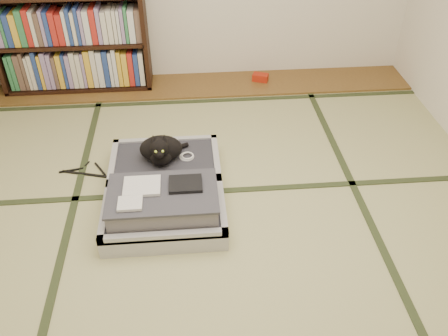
{
  "coord_description": "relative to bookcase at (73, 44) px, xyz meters",
  "views": [
    {
      "loc": [
        -0.17,
        -2.18,
        2.23
      ],
      "look_at": [
        0.05,
        0.35,
        0.25
      ],
      "focal_mm": 38.0,
      "sensor_mm": 36.0,
      "label": 1
    }
  ],
  "objects": [
    {
      "name": "suitcase",
      "position": [
        0.84,
        -1.77,
        -0.34
      ],
      "size": [
        0.79,
        1.06,
        0.31
      ],
      "color": "#AFAFB4",
      "rests_on": "floor"
    },
    {
      "name": "floor",
      "position": [
        1.2,
        -2.07,
        -0.45
      ],
      "size": [
        4.5,
        4.5,
        0.0
      ],
      "primitive_type": "plane",
      "color": "tan",
      "rests_on": "ground"
    },
    {
      "name": "wood_strip",
      "position": [
        1.2,
        -0.07,
        -0.44
      ],
      "size": [
        4.0,
        0.5,
        0.02
      ],
      "primitive_type": "cube",
      "color": "brown",
      "rests_on": "ground"
    },
    {
      "name": "cat",
      "position": [
        0.82,
        -1.48,
        -0.19
      ],
      "size": [
        0.35,
        0.36,
        0.28
      ],
      "color": "black",
      "rests_on": "suitcase"
    },
    {
      "name": "room_shell",
      "position": [
        1.2,
        -2.07,
        1.01
      ],
      "size": [
        4.5,
        4.5,
        4.5
      ],
      "color": "white",
      "rests_on": "ground"
    },
    {
      "name": "hanger",
      "position": [
        0.23,
        -1.36,
        -0.44
      ],
      "size": [
        0.37,
        0.21,
        0.01
      ],
      "color": "black",
      "rests_on": "floor"
    },
    {
      "name": "red_item",
      "position": [
        1.76,
        -0.04,
        -0.4
      ],
      "size": [
        0.17,
        0.14,
        0.07
      ],
      "primitive_type": "cube",
      "rotation": [
        0.0,
        0.0,
        -0.37
      ],
      "color": "#A9210D",
      "rests_on": "wood_strip"
    },
    {
      "name": "bookcase",
      "position": [
        0.0,
        0.0,
        0.0
      ],
      "size": [
        1.38,
        0.31,
        0.92
      ],
      "color": "black",
      "rests_on": "wood_strip"
    },
    {
      "name": "cable_coil",
      "position": [
        1.0,
        -1.45,
        -0.29
      ],
      "size": [
        0.11,
        0.11,
        0.03
      ],
      "color": "white",
      "rests_on": "suitcase"
    },
    {
      "name": "tatami_borders",
      "position": [
        1.2,
        -1.58,
        -0.45
      ],
      "size": [
        4.0,
        4.5,
        0.01
      ],
      "color": "#2D381E",
      "rests_on": "ground"
    }
  ]
}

